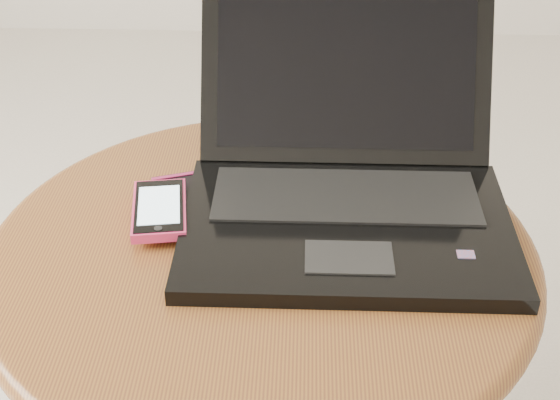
{
  "coord_description": "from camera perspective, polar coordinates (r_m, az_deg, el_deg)",
  "views": [
    {
      "loc": [
        -0.05,
        -0.81,
        1.11
      ],
      "look_at": [
        -0.08,
        -0.03,
        0.59
      ],
      "focal_mm": 51.56,
      "sensor_mm": 36.0,
      "label": 1
    }
  ],
  "objects": [
    {
      "name": "phone_black",
      "position": [
        1.04,
        -6.84,
        -0.06
      ],
      "size": [
        0.1,
        0.14,
        0.01
      ],
      "color": "black",
      "rests_on": "table"
    },
    {
      "name": "phone_pink",
      "position": [
        1.01,
        -8.55,
        -0.67
      ],
      "size": [
        0.08,
        0.13,
        0.01
      ],
      "color": "#DE3063",
      "rests_on": "phone_black"
    },
    {
      "name": "laptop",
      "position": [
        1.01,
        4.72,
        1.45
      ],
      "size": [
        0.4,
        0.4,
        0.23
      ],
      "color": "black",
      "rests_on": "table"
    },
    {
      "name": "table",
      "position": [
        1.04,
        -1.27,
        -8.1
      ],
      "size": [
        0.67,
        0.67,
        0.53
      ],
      "color": "#533217",
      "rests_on": "ground"
    }
  ]
}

